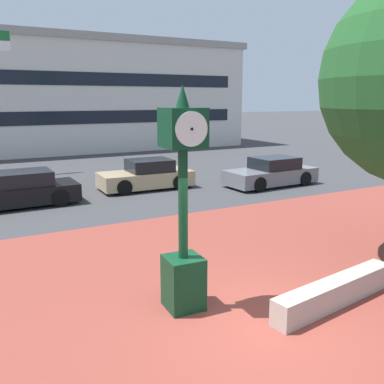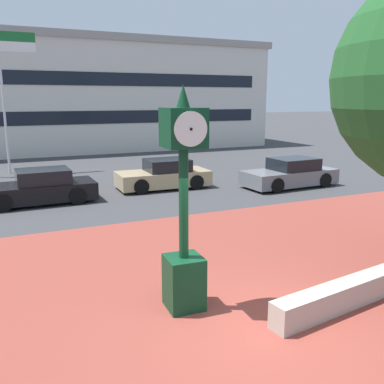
{
  "view_description": "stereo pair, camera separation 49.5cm",
  "coord_description": "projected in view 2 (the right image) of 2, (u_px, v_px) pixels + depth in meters",
  "views": [
    {
      "loc": [
        -4.3,
        -5.31,
        3.86
      ],
      "look_at": [
        -0.85,
        1.05,
        2.27
      ],
      "focal_mm": 39.64,
      "sensor_mm": 36.0,
      "label": 1
    },
    {
      "loc": [
        -3.86,
        -5.53,
        3.86
      ],
      "look_at": [
        -0.85,
        1.05,
        2.27
      ],
      "focal_mm": 39.64,
      "sensor_mm": 36.0,
      "label": 2
    }
  ],
  "objects": [
    {
      "name": "plaza_brick_paving",
      "position": [
        219.0,
        291.0,
        8.7
      ],
      "size": [
        44.0,
        11.15,
        0.01
      ],
      "primitive_type": "cube",
      "color": "brown",
      "rests_on": "ground"
    },
    {
      "name": "car_street_mid",
      "position": [
        290.0,
        174.0,
        18.97
      ],
      "size": [
        4.35,
        2.0,
        1.28
      ],
      "rotation": [
        0.0,
        0.0,
        1.61
      ],
      "color": "slate",
      "rests_on": "ground"
    },
    {
      "name": "civic_building",
      "position": [
        74.0,
        95.0,
        34.59
      ],
      "size": [
        29.52,
        12.98,
        8.3
      ],
      "color": "beige",
      "rests_on": "ground"
    },
    {
      "name": "car_street_near",
      "position": [
        40.0,
        188.0,
        15.94
      ],
      "size": [
        4.17,
        1.94,
        1.28
      ],
      "rotation": [
        0.0,
        0.0,
        1.59
      ],
      "color": "black",
      "rests_on": "ground"
    },
    {
      "name": "ground_plane",
      "position": [
        262.0,
        328.0,
        7.31
      ],
      "size": [
        200.0,
        200.0,
        0.0
      ],
      "primitive_type": "plane",
      "color": "#38383A"
    },
    {
      "name": "car_street_distant",
      "position": [
        164.0,
        175.0,
        18.64
      ],
      "size": [
        4.05,
        1.94,
        1.28
      ],
      "rotation": [
        0.0,
        0.0,
        1.54
      ],
      "color": "tan",
      "rests_on": "ground"
    },
    {
      "name": "street_clock",
      "position": [
        184.0,
        214.0,
        7.65
      ],
      "size": [
        0.72,
        0.8,
        4.11
      ],
      "rotation": [
        0.0,
        0.0,
        -0.05
      ],
      "color": "#0C381E",
      "rests_on": "ground"
    },
    {
      "name": "planter_wall",
      "position": [
        339.0,
        297.0,
        7.91
      ],
      "size": [
        3.22,
        0.83,
        0.5
      ],
      "primitive_type": "cube",
      "rotation": [
        0.0,
        0.0,
        0.14
      ],
      "color": "#ADA393",
      "rests_on": "ground"
    },
    {
      "name": "flagpole_secondary",
      "position": [
        7.0,
        85.0,
        21.64
      ],
      "size": [
        1.85,
        0.14,
        7.45
      ],
      "color": "silver",
      "rests_on": "ground"
    }
  ]
}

